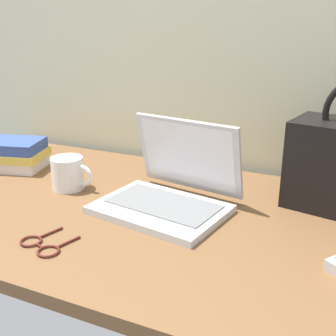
# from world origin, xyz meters

# --- Properties ---
(desk) EXTENTS (1.60, 0.76, 0.03)m
(desk) POSITION_xyz_m (0.00, 0.00, 0.01)
(desk) COLOR brown
(desk) RESTS_ON ground
(laptop) EXTENTS (0.35, 0.32, 0.21)m
(laptop) POSITION_xyz_m (-0.04, 0.04, 0.08)
(laptop) COLOR silver
(laptop) RESTS_ON desk
(coffee_mug) EXTENTS (0.13, 0.09, 0.09)m
(coffee_mug) POSITION_xyz_m (-0.34, 0.04, 0.08)
(coffee_mug) COLOR white
(coffee_mug) RESTS_ON desk
(eyeglasses) EXTENTS (0.12, 0.13, 0.01)m
(eyeglasses) POSITION_xyz_m (-0.20, -0.25, 0.03)
(eyeglasses) COLOR #591E19
(eyeglasses) RESTS_ON desk
(book_stack) EXTENTS (0.23, 0.19, 0.09)m
(book_stack) POSITION_xyz_m (-0.61, 0.10, 0.08)
(book_stack) COLOR silver
(book_stack) RESTS_ON desk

